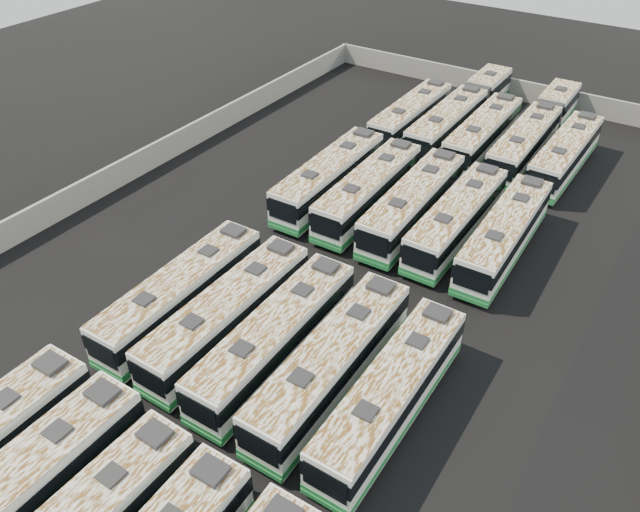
{
  "coord_description": "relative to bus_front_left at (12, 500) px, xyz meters",
  "views": [
    {
      "loc": [
        16.69,
        -28.87,
        26.45
      ],
      "look_at": [
        -1.66,
        -0.81,
        1.6
      ],
      "focal_mm": 35.0,
      "sensor_mm": 36.0,
      "label": 1
    }
  ],
  "objects": [
    {
      "name": "bus_midback_left",
      "position": [
        -0.07,
        31.36,
        -0.02
      ],
      "size": [
        3.07,
        13.05,
        3.66
      ],
      "rotation": [
        0.0,
        0.0,
        0.03
      ],
      "color": "silver",
      "rests_on": "ground"
    },
    {
      "name": "bus_back_center",
      "position": [
        3.56,
        45.73,
        -0.03
      ],
      "size": [
        2.86,
        12.92,
        3.63
      ],
      "rotation": [
        0.0,
        0.0,
        0.01
      ],
      "color": "silver",
      "rests_on": "ground"
    },
    {
      "name": "bus_back_far_left",
      "position": [
        -3.61,
        45.7,
        -0.07
      ],
      "size": [
        2.72,
        12.65,
        3.56
      ],
      "rotation": [
        0.0,
        0.0,
        0.0
      ],
      "color": "silver",
      "rests_on": "ground"
    },
    {
      "name": "bus_midfront_far_right",
      "position": [
        10.96,
        14.27,
        -0.07
      ],
      "size": [
        2.74,
        12.66,
        3.57
      ],
      "rotation": [
        0.0,
        0.0,
        0.01
      ],
      "color": "silver",
      "rests_on": "ground"
    },
    {
      "name": "bus_midback_center",
      "position": [
        3.69,
        31.41,
        0.01
      ],
      "size": [
        3.11,
        13.22,
        3.71
      ],
      "rotation": [
        0.0,
        0.0,
        0.02
      ],
      "color": "silver",
      "rests_on": "ground"
    },
    {
      "name": "bus_back_right",
      "position": [
        7.3,
        49.27,
        -0.06
      ],
      "size": [
        2.85,
        19.8,
        3.59
      ],
      "rotation": [
        0.0,
        0.0,
        0.01
      ],
      "color": "silver",
      "rests_on": "ground"
    },
    {
      "name": "ground",
      "position": [
        2.91,
        23.3,
        -1.89
      ],
      "size": [
        140.0,
        140.0,
        0.0
      ],
      "primitive_type": "plane",
      "color": "black",
      "rests_on": "ground"
    },
    {
      "name": "bus_back_left",
      "position": [
        0.03,
        49.26,
        -0.02
      ],
      "size": [
        2.82,
        20.14,
        3.65
      ],
      "rotation": [
        0.0,
        0.0,
        0.0
      ],
      "color": "silver",
      "rests_on": "ground"
    },
    {
      "name": "bus_midfront_right",
      "position": [
        7.3,
        14.32,
        -0.0
      ],
      "size": [
        2.9,
        13.12,
        3.69
      ],
      "rotation": [
        0.0,
        0.0,
        0.01
      ],
      "color": "silver",
      "rests_on": "ground"
    },
    {
      "name": "bus_back_far_right",
      "position": [
        10.93,
        45.8,
        -0.06
      ],
      "size": [
        2.94,
        12.71,
        3.57
      ],
      "rotation": [
        0.0,
        0.0,
        -0.02
      ],
      "color": "silver",
      "rests_on": "ground"
    },
    {
      "name": "bus_midback_far_left",
      "position": [
        -3.69,
        31.4,
        0.01
      ],
      "size": [
        3.04,
        13.21,
        3.71
      ],
      "rotation": [
        0.0,
        0.0,
        0.02
      ],
      "color": "silver",
      "rests_on": "ground"
    },
    {
      "name": "bus_midback_right",
      "position": [
        7.21,
        31.41,
        -0.05
      ],
      "size": [
        2.71,
        12.75,
        3.59
      ],
      "rotation": [
        0.0,
        0.0,
        -0.0
      ],
      "color": "silver",
      "rests_on": "ground"
    },
    {
      "name": "perimeter_wall",
      "position": [
        2.91,
        23.3,
        -0.79
      ],
      "size": [
        45.2,
        73.2,
        2.2
      ],
      "color": "slate",
      "rests_on": "ground"
    },
    {
      "name": "bus_midfront_center",
      "position": [
        3.59,
        14.29,
        -0.02
      ],
      "size": [
        2.91,
        12.98,
        3.65
      ],
      "rotation": [
        0.0,
        0.0,
        0.01
      ],
      "color": "silver",
      "rests_on": "ground"
    },
    {
      "name": "bus_midfront_far_left",
      "position": [
        -3.58,
        14.32,
        -0.05
      ],
      "size": [
        2.87,
        12.77,
        3.59
      ],
      "rotation": [
        0.0,
        0.0,
        0.01
      ],
      "color": "silver",
      "rests_on": "ground"
    },
    {
      "name": "bus_midfront_left",
      "position": [
        0.05,
        14.4,
        -0.03
      ],
      "size": [
        2.76,
        12.89,
        3.63
      ],
      "rotation": [
        0.0,
        0.0,
        -0.0
      ],
      "color": "silver",
      "rests_on": "ground"
    },
    {
      "name": "bus_midback_far_right",
      "position": [
        10.8,
        31.33,
        -0.04
      ],
      "size": [
        2.96,
        12.87,
        3.61
      ],
      "rotation": [
        0.0,
        0.0,
        0.02
      ],
      "color": "silver",
      "rests_on": "ground"
    },
    {
      "name": "bus_front_left",
      "position": [
        0.0,
        0.0,
        0.0
      ],
      "size": [
        2.79,
        13.11,
        3.69
      ],
      "rotation": [
        0.0,
        0.0,
        0.0
      ],
      "color": "silver",
      "rests_on": "ground"
    }
  ]
}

